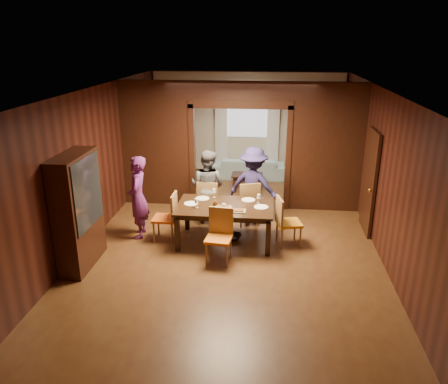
# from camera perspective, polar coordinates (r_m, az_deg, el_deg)

# --- Properties ---
(floor) EXTENTS (9.00, 9.00, 0.00)m
(floor) POSITION_cam_1_polar(r_m,az_deg,el_deg) (8.95, 1.22, -5.52)
(floor) COLOR #522C17
(floor) RESTS_ON ground
(ceiling) EXTENTS (5.50, 9.00, 0.02)m
(ceiling) POSITION_cam_1_polar(r_m,az_deg,el_deg) (8.15, 1.37, 13.27)
(ceiling) COLOR silver
(ceiling) RESTS_ON room_walls
(room_walls) EXTENTS (5.52, 9.01, 2.90)m
(room_walls) POSITION_cam_1_polar(r_m,az_deg,el_deg) (10.24, 2.21, 6.66)
(room_walls) COLOR black
(room_walls) RESTS_ON floor
(person_purple) EXTENTS (0.48, 0.65, 1.65)m
(person_purple) POSITION_cam_1_polar(r_m,az_deg,el_deg) (8.73, -11.19, -0.70)
(person_purple) COLOR #5C2160
(person_purple) RESTS_ON floor
(person_grey) EXTENTS (0.93, 0.82, 1.60)m
(person_grey) POSITION_cam_1_polar(r_m,az_deg,el_deg) (9.26, -2.17, 0.70)
(person_grey) COLOR #4D4F54
(person_grey) RESTS_ON floor
(person_navy) EXTENTS (1.21, 0.91, 1.66)m
(person_navy) POSITION_cam_1_polar(r_m,az_deg,el_deg) (9.24, 3.88, 0.82)
(person_navy) COLOR #231D49
(person_navy) RESTS_ON floor
(sofa) EXTENTS (1.97, 0.77, 0.58)m
(sofa) POSITION_cam_1_polar(r_m,az_deg,el_deg) (12.44, 3.33, 3.20)
(sofa) COLOR #97BCC6
(sofa) RESTS_ON floor
(serving_bowl) EXTENTS (0.37, 0.37, 0.09)m
(serving_bowl) POSITION_cam_1_polar(r_m,az_deg,el_deg) (8.42, 1.09, -1.23)
(serving_bowl) COLOR black
(serving_bowl) RESTS_ON dining_table
(dining_table) EXTENTS (1.84, 1.14, 0.76)m
(dining_table) POSITION_cam_1_polar(r_m,az_deg,el_deg) (8.48, 0.13, -4.16)
(dining_table) COLOR black
(dining_table) RESTS_ON floor
(coffee_table) EXTENTS (0.80, 0.50, 0.40)m
(coffee_table) POSITION_cam_1_polar(r_m,az_deg,el_deg) (11.51, 3.02, 1.37)
(coffee_table) COLOR black
(coffee_table) RESTS_ON floor
(chair_left) EXTENTS (0.44, 0.44, 0.97)m
(chair_left) POSITION_cam_1_polar(r_m,az_deg,el_deg) (8.61, -7.78, -3.24)
(chair_left) COLOR #CA5113
(chair_left) RESTS_ON floor
(chair_right) EXTENTS (0.53, 0.53, 0.97)m
(chair_right) POSITION_cam_1_polar(r_m,az_deg,el_deg) (8.41, 8.50, -3.83)
(chair_right) COLOR orange
(chair_right) RESTS_ON floor
(chair_far_l) EXTENTS (0.47, 0.47, 0.97)m
(chair_far_l) POSITION_cam_1_polar(r_m,az_deg,el_deg) (9.33, -1.95, -1.20)
(chair_far_l) COLOR orange
(chair_far_l) RESTS_ON floor
(chair_far_r) EXTENTS (0.56, 0.56, 0.97)m
(chair_far_r) POSITION_cam_1_polar(r_m,az_deg,el_deg) (9.27, 3.05, -1.37)
(chair_far_r) COLOR #CC4B13
(chair_far_r) RESTS_ON floor
(chair_near) EXTENTS (0.48, 0.48, 0.97)m
(chair_near) POSITION_cam_1_polar(r_m,az_deg,el_deg) (7.70, -0.70, -5.91)
(chair_near) COLOR orange
(chair_near) RESTS_ON floor
(hutch) EXTENTS (0.40, 1.20, 2.00)m
(hutch) POSITION_cam_1_polar(r_m,az_deg,el_deg) (7.83, -18.52, -2.41)
(hutch) COLOR black
(hutch) RESTS_ON floor
(door_right) EXTENTS (0.06, 0.90, 2.10)m
(door_right) POSITION_cam_1_polar(r_m,az_deg,el_deg) (9.23, 18.50, 1.23)
(door_right) COLOR black
(door_right) RESTS_ON floor
(window_far) EXTENTS (1.20, 0.03, 1.30)m
(window_far) POSITION_cam_1_polar(r_m,az_deg,el_deg) (12.71, 3.05, 10.09)
(window_far) COLOR silver
(window_far) RESTS_ON back_wall
(curtain_left) EXTENTS (0.35, 0.06, 2.40)m
(curtain_left) POSITION_cam_1_polar(r_m,az_deg,el_deg) (12.81, -0.38, 8.15)
(curtain_left) COLOR white
(curtain_left) RESTS_ON back_wall
(curtain_right) EXTENTS (0.35, 0.06, 2.40)m
(curtain_right) POSITION_cam_1_polar(r_m,az_deg,el_deg) (12.73, 6.41, 7.96)
(curtain_right) COLOR white
(curtain_right) RESTS_ON back_wall
(plate_left) EXTENTS (0.27, 0.27, 0.01)m
(plate_left) POSITION_cam_1_polar(r_m,az_deg,el_deg) (8.44, -4.34, -1.52)
(plate_left) COLOR white
(plate_left) RESTS_ON dining_table
(plate_far_l) EXTENTS (0.27, 0.27, 0.01)m
(plate_far_l) POSITION_cam_1_polar(r_m,az_deg,el_deg) (8.69, -2.82, -0.84)
(plate_far_l) COLOR silver
(plate_far_l) RESTS_ON dining_table
(plate_far_r) EXTENTS (0.27, 0.27, 0.01)m
(plate_far_r) POSITION_cam_1_polar(r_m,az_deg,el_deg) (8.62, 3.20, -1.03)
(plate_far_r) COLOR silver
(plate_far_r) RESTS_ON dining_table
(plate_right) EXTENTS (0.27, 0.27, 0.01)m
(plate_right) POSITION_cam_1_polar(r_m,az_deg,el_deg) (8.28, 4.87, -1.96)
(plate_right) COLOR white
(plate_right) RESTS_ON dining_table
(plate_near) EXTENTS (0.27, 0.27, 0.01)m
(plate_near) POSITION_cam_1_polar(r_m,az_deg,el_deg) (8.02, -0.07, -2.63)
(plate_near) COLOR silver
(plate_near) RESTS_ON dining_table
(platter_a) EXTENTS (0.30, 0.20, 0.04)m
(platter_a) POSITION_cam_1_polar(r_m,az_deg,el_deg) (8.22, -0.10, -1.96)
(platter_a) COLOR gray
(platter_a) RESTS_ON dining_table
(platter_b) EXTENTS (0.30, 0.20, 0.04)m
(platter_b) POSITION_cam_1_polar(r_m,az_deg,el_deg) (8.07, 1.78, -2.41)
(platter_b) COLOR gray
(platter_b) RESTS_ON dining_table
(wineglass_left) EXTENTS (0.08, 0.08, 0.18)m
(wineglass_left) POSITION_cam_1_polar(r_m,az_deg,el_deg) (8.22, -3.62, -1.46)
(wineglass_left) COLOR white
(wineglass_left) RESTS_ON dining_table
(wineglass_far) EXTENTS (0.08, 0.08, 0.18)m
(wineglass_far) POSITION_cam_1_polar(r_m,az_deg,el_deg) (8.73, -1.32, -0.14)
(wineglass_far) COLOR silver
(wineglass_far) RESTS_ON dining_table
(wineglass_right) EXTENTS (0.08, 0.08, 0.18)m
(wineglass_right) POSITION_cam_1_polar(r_m,az_deg,el_deg) (8.46, 4.56, -0.87)
(wineglass_right) COLOR white
(wineglass_right) RESTS_ON dining_table
(tumbler) EXTENTS (0.07, 0.07, 0.14)m
(tumbler) POSITION_cam_1_polar(r_m,az_deg,el_deg) (8.06, 0.00, -2.02)
(tumbler) COLOR white
(tumbler) RESTS_ON dining_table
(condiment_jar) EXTENTS (0.08, 0.08, 0.11)m
(condiment_jar) POSITION_cam_1_polar(r_m,az_deg,el_deg) (8.30, -1.16, -1.48)
(condiment_jar) COLOR #4F2B12
(condiment_jar) RESTS_ON dining_table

